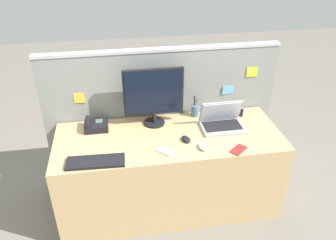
% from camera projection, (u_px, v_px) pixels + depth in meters
% --- Properties ---
extents(ground_plane, '(10.00, 10.00, 0.00)m').
position_uv_depth(ground_plane, '(169.00, 202.00, 3.05)').
color(ground_plane, slate).
extents(desk, '(1.81, 0.70, 0.71)m').
position_uv_depth(desk, '(169.00, 171.00, 2.87)').
color(desk, tan).
rests_on(desk, ground_plane).
extents(cubicle_divider, '(2.03, 0.08, 1.30)m').
position_uv_depth(cubicle_divider, '(162.00, 118.00, 3.05)').
color(cubicle_divider, gray).
rests_on(cubicle_divider, ground_plane).
extents(desktop_monitor, '(0.49, 0.18, 0.49)m').
position_uv_depth(desktop_monitor, '(154.00, 94.00, 2.73)').
color(desktop_monitor, black).
rests_on(desktop_monitor, desk).
extents(laptop, '(0.35, 0.24, 0.23)m').
position_uv_depth(laptop, '(222.00, 121.00, 2.79)').
color(laptop, '#9EA0A8').
rests_on(laptop, desk).
extents(desk_phone, '(0.19, 0.17, 0.09)m').
position_uv_depth(desk_phone, '(96.00, 125.00, 2.77)').
color(desk_phone, black).
rests_on(desk_phone, desk).
extents(keyboard_main, '(0.42, 0.17, 0.02)m').
position_uv_depth(keyboard_main, '(96.00, 162.00, 2.39)').
color(keyboard_main, black).
rests_on(keyboard_main, desk).
extents(computer_mouse_right_hand, '(0.08, 0.11, 0.03)m').
position_uv_depth(computer_mouse_right_hand, '(186.00, 139.00, 2.63)').
color(computer_mouse_right_hand, black).
rests_on(computer_mouse_right_hand, desk).
extents(computer_mouse_left_hand, '(0.07, 0.11, 0.03)m').
position_uv_depth(computer_mouse_left_hand, '(202.00, 147.00, 2.54)').
color(computer_mouse_left_hand, silver).
rests_on(computer_mouse_left_hand, desk).
extents(pen_cup, '(0.07, 0.07, 0.19)m').
position_uv_depth(pen_cup, '(195.00, 110.00, 2.95)').
color(pen_cup, '#4C7093').
rests_on(pen_cup, desk).
extents(cell_phone_red_case, '(0.15, 0.14, 0.01)m').
position_uv_depth(cell_phone_red_case, '(239.00, 150.00, 2.52)').
color(cell_phone_red_case, '#B22323').
rests_on(cell_phone_red_case, desk).
extents(cell_phone_black_slab, '(0.12, 0.15, 0.01)m').
position_uv_depth(cell_phone_black_slab, '(239.00, 112.00, 3.01)').
color(cell_phone_black_slab, black).
rests_on(cell_phone_black_slab, desk).
extents(cell_phone_silver_slab, '(0.14, 0.15, 0.01)m').
position_uv_depth(cell_phone_silver_slab, '(165.00, 151.00, 2.51)').
color(cell_phone_silver_slab, '#B7BAC1').
rests_on(cell_phone_silver_slab, desk).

